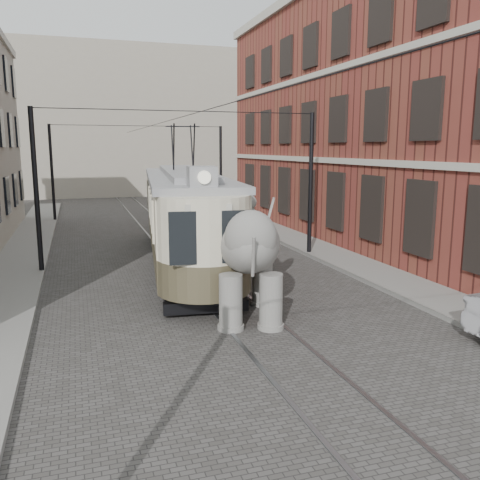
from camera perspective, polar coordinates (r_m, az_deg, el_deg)
name	(u,v)px	position (r m, az deg, el deg)	size (l,w,h in m)	color
ground	(235,307)	(14.91, -0.51, -7.55)	(120.00, 120.00, 0.00)	#43403E
tram_rails	(235,307)	(14.91, -0.51, -7.51)	(1.54, 80.00, 0.02)	slate
sidewalk_right	(411,288)	(17.56, 18.60, -5.09)	(2.00, 60.00, 0.15)	slate
brick_building	(391,119)	(27.25, 16.59, 12.89)	(8.00, 26.00, 12.00)	maroon
distant_block	(117,123)	(53.77, -13.65, 12.61)	(28.00, 10.00, 14.00)	gray
catenary	(190,191)	(19.05, -5.61, 5.52)	(11.00, 30.20, 6.00)	black
tram	(184,196)	(20.19, -6.30, 4.97)	(2.83, 13.69, 5.43)	beige
elephant	(248,259)	(13.74, 0.88, -2.18)	(2.88, 5.23, 3.20)	slate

